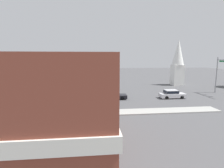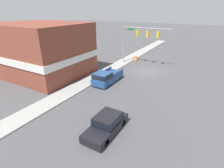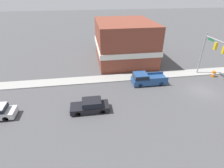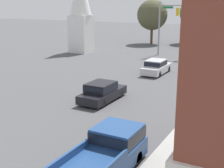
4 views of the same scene
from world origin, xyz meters
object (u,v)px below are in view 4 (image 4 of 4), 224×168
object	(u,v)px
car_distant	(197,46)
pickup_truck_parked	(108,153)
car_second_ahead	(156,66)
car_lead	(102,91)

from	to	relation	value
car_distant	pickup_truck_parked	world-z (taller)	pickup_truck_parked
pickup_truck_parked	car_distant	bearing A→B (deg)	97.83
car_second_ahead	pickup_truck_parked	bearing A→B (deg)	-75.41
car_distant	car_second_ahead	bearing A→B (deg)	-89.88
car_second_ahead	car_lead	bearing A→B (deg)	-91.77
car_lead	car_distant	world-z (taller)	car_distant
car_second_ahead	car_distant	bearing A→B (deg)	90.12
car_distant	car_second_ahead	xyz separation A→B (m)	(0.04, -17.66, -0.03)
car_distant	pickup_truck_parked	xyz separation A→B (m)	(5.11, -37.16, 0.06)
car_lead	car_second_ahead	xyz separation A→B (m)	(0.33, 10.80, 0.02)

